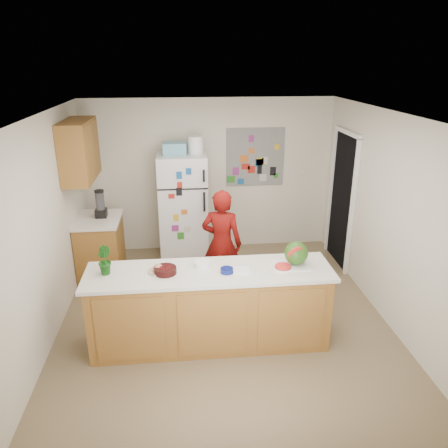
{
  "coord_description": "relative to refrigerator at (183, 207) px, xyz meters",
  "views": [
    {
      "loc": [
        -0.47,
        -4.71,
        3.07
      ],
      "look_at": [
        0.03,
        0.2,
        1.18
      ],
      "focal_mm": 35.0,
      "sensor_mm": 36.0,
      "label": 1
    }
  ],
  "objects": [
    {
      "name": "white_bowl",
      "position": [
        0.18,
        -2.27,
        0.1
      ],
      "size": [
        0.19,
        0.19,
        0.06
      ],
      "primitive_type": "cylinder",
      "rotation": [
        0.0,
        0.0,
        -0.11
      ],
      "color": "white",
      "rests_on": "peninsula_top"
    },
    {
      "name": "peninsula_base",
      "position": [
        0.25,
        -2.38,
        -0.41
      ],
      "size": [
        2.6,
        0.62,
        0.88
      ],
      "primitive_type": "cube",
      "color": "brown",
      "rests_on": "floor"
    },
    {
      "name": "potted_plant",
      "position": [
        -0.86,
        -2.33,
        0.22
      ],
      "size": [
        0.2,
        0.21,
        0.3
      ],
      "primitive_type": "imported",
      "rotation": [
        0.0,
        0.0,
        2.14
      ],
      "color": "#0E4510",
      "rests_on": "peninsula_top"
    },
    {
      "name": "floor",
      "position": [
        0.45,
        -1.88,
        -0.86
      ],
      "size": [
        4.0,
        4.5,
        0.02
      ],
      "primitive_type": "cube",
      "color": "brown",
      "rests_on": "ground"
    },
    {
      "name": "photo_collage",
      "position": [
        1.2,
        0.36,
        0.7
      ],
      "size": [
        0.95,
        0.01,
        0.95
      ],
      "primitive_type": "cube",
      "color": "slate",
      "rests_on": "wall_back"
    },
    {
      "name": "cobalt_bowl",
      "position": [
        0.43,
        -2.44,
        0.1
      ],
      "size": [
        0.18,
        0.18,
        0.05
      ],
      "primitive_type": "cylinder",
      "rotation": [
        0.0,
        0.0,
        -0.38
      ],
      "color": "#0A1559",
      "rests_on": "peninsula_top"
    },
    {
      "name": "keys",
      "position": [
        1.29,
        -2.47,
        0.08
      ],
      "size": [
        0.09,
        0.04,
        0.01
      ],
      "primitive_type": "cube",
      "rotation": [
        0.0,
        0.0,
        -0.05
      ],
      "color": "gray",
      "rests_on": "peninsula_top"
    },
    {
      "name": "ceiling",
      "position": [
        0.45,
        -1.88,
        1.66
      ],
      "size": [
        4.0,
        4.5,
        0.02
      ],
      "primitive_type": "cube",
      "color": "white",
      "rests_on": "wall_back"
    },
    {
      "name": "upper_cabinets",
      "position": [
        -1.37,
        -0.58,
        1.05
      ],
      "size": [
        0.35,
        1.0,
        0.8
      ],
      "primitive_type": "cube",
      "color": "brown",
      "rests_on": "wall_left"
    },
    {
      "name": "cutting_board",
      "position": [
        1.15,
        -2.36,
        0.08
      ],
      "size": [
        0.4,
        0.3,
        0.01
      ],
      "primitive_type": "cube",
      "rotation": [
        0.0,
        0.0,
        -0.0
      ],
      "color": "silver",
      "rests_on": "peninsula_top"
    },
    {
      "name": "fridge_top_bin",
      "position": [
        -0.1,
        0.0,
        0.94
      ],
      "size": [
        0.35,
        0.28,
        0.18
      ],
      "primitive_type": "cube",
      "color": "#5999B2",
      "rests_on": "refrigerator"
    },
    {
      "name": "side_counter_base",
      "position": [
        -1.24,
        -0.53,
        -0.42
      ],
      "size": [
        0.6,
        0.8,
        0.86
      ],
      "primitive_type": "cube",
      "color": "brown",
      "rests_on": "floor"
    },
    {
      "name": "wall_left",
      "position": [
        -1.56,
        -1.88,
        0.4
      ],
      "size": [
        0.02,
        4.5,
        2.5
      ],
      "primitive_type": "cube",
      "color": "beige",
      "rests_on": "ground"
    },
    {
      "name": "cherry_bowl",
      "position": [
        -0.22,
        -2.4,
        0.11
      ],
      "size": [
        0.29,
        0.29,
        0.07
      ],
      "primitive_type": "cylinder",
      "rotation": [
        0.0,
        0.0,
        0.25
      ],
      "color": "black",
      "rests_on": "peninsula_top"
    },
    {
      "name": "watermelon",
      "position": [
        1.21,
        -2.34,
        0.21
      ],
      "size": [
        0.26,
        0.26,
        0.26
      ],
      "primitive_type": "sphere",
      "color": "#16620F",
      "rests_on": "cutting_board"
    },
    {
      "name": "watermelon_slice",
      "position": [
        1.05,
        -2.41,
        0.09
      ],
      "size": [
        0.17,
        0.17,
        0.02
      ],
      "primitive_type": "cylinder",
      "color": "#C92C4E",
      "rests_on": "cutting_board"
    },
    {
      "name": "peninsula_top",
      "position": [
        0.25,
        -2.38,
        0.05
      ],
      "size": [
        2.68,
        0.7,
        0.04
      ],
      "primitive_type": "cube",
      "color": "silver",
      "rests_on": "peninsula_base"
    },
    {
      "name": "wall_back",
      "position": [
        0.45,
        0.38,
        0.4
      ],
      "size": [
        4.0,
        0.02,
        2.5
      ],
      "primitive_type": "cube",
      "color": "beige",
      "rests_on": "ground"
    },
    {
      "name": "refrigerator",
      "position": [
        0.0,
        0.0,
        0.0
      ],
      "size": [
        0.75,
        0.7,
        1.7
      ],
      "primitive_type": "cube",
      "color": "silver",
      "rests_on": "floor"
    },
    {
      "name": "paper_towel",
      "position": [
        0.59,
        -2.42,
        0.08
      ],
      "size": [
        0.19,
        0.18,
        0.02
      ],
      "primitive_type": "cube",
      "rotation": [
        0.0,
        0.0,
        -0.07
      ],
      "color": "silver",
      "rests_on": "peninsula_top"
    },
    {
      "name": "blender_appliance",
      "position": [
        -1.19,
        -0.47,
        0.24
      ],
      "size": [
        0.12,
        0.12,
        0.38
      ],
      "primitive_type": "cylinder",
      "color": "black",
      "rests_on": "side_counter_top"
    },
    {
      "name": "plate",
      "position": [
        -0.3,
        -2.35,
        0.08
      ],
      "size": [
        0.24,
        0.24,
        0.02
      ],
      "primitive_type": "cylinder",
      "rotation": [
        0.0,
        0.0,
        -0.05
      ],
      "color": "beige",
      "rests_on": "peninsula_top"
    },
    {
      "name": "doorway",
      "position": [
        2.44,
        -0.43,
        0.17
      ],
      "size": [
        0.03,
        0.85,
        2.04
      ],
      "primitive_type": "cube",
      "color": "black",
      "rests_on": "ground"
    },
    {
      "name": "side_counter_top",
      "position": [
        -1.24,
        -0.53,
        0.03
      ],
      "size": [
        0.64,
        0.84,
        0.04
      ],
      "primitive_type": "cube",
      "color": "silver",
      "rests_on": "side_counter_base"
    },
    {
      "name": "person",
      "position": [
        0.49,
        -1.27,
        -0.1
      ],
      "size": [
        0.63,
        0.51,
        1.49
      ],
      "primitive_type": "imported",
      "rotation": [
        0.0,
        0.0,
        2.83
      ],
      "color": "#620B09",
      "rests_on": "floor"
    },
    {
      "name": "wall_right",
      "position": [
        2.46,
        -1.88,
        0.4
      ],
      "size": [
        0.02,
        4.5,
        2.5
      ],
      "primitive_type": "cube",
      "color": "beige",
      "rests_on": "ground"
    }
  ]
}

